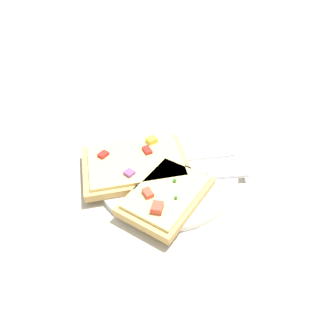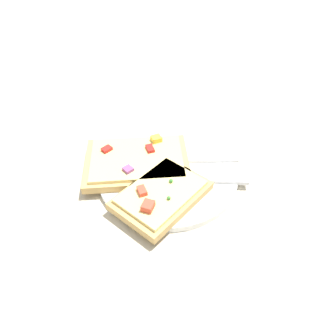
{
  "view_description": "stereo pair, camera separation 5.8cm",
  "coord_description": "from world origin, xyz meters",
  "px_view_note": "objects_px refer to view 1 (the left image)",
  "views": [
    {
      "loc": [
        -0.24,
        -0.36,
        0.42
      ],
      "look_at": [
        0.0,
        0.0,
        0.02
      ],
      "focal_mm": 35.0,
      "sensor_mm": 36.0,
      "label": 1
    },
    {
      "loc": [
        -0.19,
        -0.39,
        0.42
      ],
      "look_at": [
        0.0,
        0.0,
        0.02
      ],
      "focal_mm": 35.0,
      "sensor_mm": 36.0,
      "label": 2
    }
  ],
  "objects_px": {
    "pizza_slice_main": "(136,164)",
    "plate": "(168,174)",
    "knife": "(203,175)",
    "fork": "(169,158)",
    "pizza_slice_corner": "(166,195)"
  },
  "relations": [
    {
      "from": "pizza_slice_main",
      "to": "plate",
      "type": "bearing_deg",
      "value": -23.94
    },
    {
      "from": "plate",
      "to": "knife",
      "type": "bearing_deg",
      "value": -44.5
    },
    {
      "from": "knife",
      "to": "fork",
      "type": "bearing_deg",
      "value": -42.13
    },
    {
      "from": "plate",
      "to": "pizza_slice_corner",
      "type": "bearing_deg",
      "value": -126.35
    },
    {
      "from": "plate",
      "to": "pizza_slice_corner",
      "type": "distance_m",
      "value": 0.07
    },
    {
      "from": "knife",
      "to": "pizza_slice_corner",
      "type": "relative_size",
      "value": 0.97
    },
    {
      "from": "knife",
      "to": "pizza_slice_main",
      "type": "relative_size",
      "value": 0.78
    },
    {
      "from": "pizza_slice_corner",
      "to": "fork",
      "type": "bearing_deg",
      "value": -150.21
    },
    {
      "from": "plate",
      "to": "pizza_slice_corner",
      "type": "height_order",
      "value": "pizza_slice_corner"
    },
    {
      "from": "fork",
      "to": "knife",
      "type": "height_order",
      "value": "knife"
    },
    {
      "from": "knife",
      "to": "pizza_slice_main",
      "type": "xyz_separation_m",
      "value": [
        -0.09,
        0.09,
        0.01
      ]
    },
    {
      "from": "fork",
      "to": "pizza_slice_main",
      "type": "xyz_separation_m",
      "value": [
        -0.06,
        0.01,
        0.01
      ]
    },
    {
      "from": "pizza_slice_corner",
      "to": "pizza_slice_main",
      "type": "bearing_deg",
      "value": -111.35
    },
    {
      "from": "knife",
      "to": "pizza_slice_corner",
      "type": "xyz_separation_m",
      "value": [
        -0.08,
        -0.01,
        0.01
      ]
    },
    {
      "from": "plate",
      "to": "fork",
      "type": "relative_size",
      "value": 1.22
    }
  ]
}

